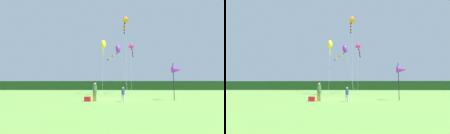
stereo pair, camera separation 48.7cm
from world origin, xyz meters
The scene contains 10 objects.
ground_plane centered at (0.00, 0.00, 0.00)m, with size 120.00×120.00×0.00m, color #6B9E42.
distant_treeline centered at (0.00, 45.00, 1.61)m, with size 108.00×2.32×3.22m, color #193D19.
person_adult centered at (-1.39, -2.46, 0.94)m, with size 0.37×0.37×1.69m.
person_child centered at (1.21, -3.03, 0.72)m, with size 0.29×0.29×1.30m.
cooler_box centered at (-2.01, -2.77, 0.21)m, with size 0.57×0.35×0.43m, color red.
banner_flag_pole centered at (6.61, -1.33, 2.98)m, with size 0.90×0.70×3.67m.
kite_yellow centered at (-1.82, 13.15, 9.03)m, with size 1.01×8.19×10.09m.
kite_magenta centered at (3.49, 14.02, 9.06)m, with size 1.42×9.09×9.97m.
kite_purple centered at (0.82, 14.89, 8.44)m, with size 4.20×7.12×9.50m.
kite_orange centered at (2.09, 7.49, 11.69)m, with size 1.01×7.25×12.44m.
Camera 2 is at (1.09, -18.73, 1.37)m, focal length 28.03 mm.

